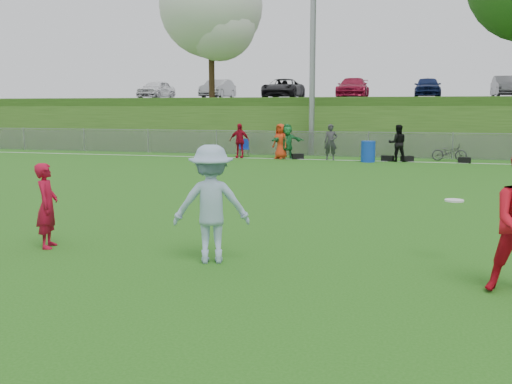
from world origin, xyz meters
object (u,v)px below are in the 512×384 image
(bicycle, at_px, (449,152))
(recycling_bin, at_px, (368,152))
(player_blue, at_px, (211,204))
(player_red_left, at_px, (47,206))
(frisbee, at_px, (454,200))

(bicycle, bearing_deg, recycling_bin, 113.74)
(player_blue, height_order, recycling_bin, player_blue)
(player_red_left, relative_size, player_blue, 0.80)
(player_red_left, height_order, player_blue, player_blue)
(frisbee, bearing_deg, player_red_left, -172.97)
(recycling_bin, relative_size, bicycle, 0.62)
(player_blue, relative_size, bicycle, 1.22)
(recycling_bin, xyz_separation_m, bicycle, (3.62, 1.55, -0.07))
(frisbee, relative_size, recycling_bin, 0.31)
(player_blue, bearing_deg, player_red_left, -21.10)
(bicycle, bearing_deg, player_red_left, 158.28)
(recycling_bin, bearing_deg, bicycle, 23.18)
(frisbee, xyz_separation_m, bicycle, (1.06, 18.50, -0.60))
(player_red_left, relative_size, bicycle, 0.97)
(frisbee, relative_size, bicycle, 0.19)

